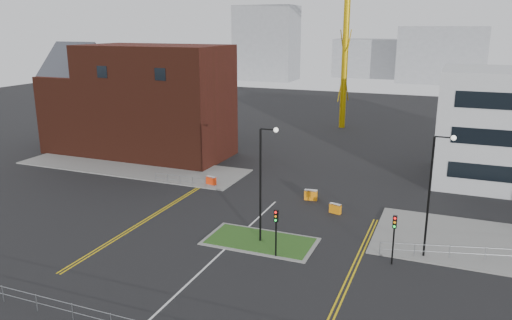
{
  "coord_description": "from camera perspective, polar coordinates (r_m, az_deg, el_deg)",
  "views": [
    {
      "loc": [
        15.09,
        -25.39,
        16.35
      ],
      "look_at": [
        -0.54,
        13.42,
        5.0
      ],
      "focal_mm": 35.0,
      "sensor_mm": 36.0,
      "label": 1
    }
  ],
  "objects": [
    {
      "name": "traffic_light_right",
      "position": [
        36.24,
        15.51,
        -7.76
      ],
      "size": [
        0.28,
        0.33,
        3.65
      ],
      "color": "black",
      "rests_on": "ground"
    },
    {
      "name": "yellow_right_b",
      "position": [
        35.79,
        11.25,
        -12.32
      ],
      "size": [
        0.12,
        20.0,
        0.01
      ],
      "primitive_type": "cube",
      "color": "gold",
      "rests_on": "ground"
    },
    {
      "name": "yellow_left_b",
      "position": [
        45.67,
        -11.23,
        -6.1
      ],
      "size": [
        0.12,
        24.0,
        0.01
      ],
      "primitive_type": "cube",
      "color": "gold",
      "rests_on": "ground"
    },
    {
      "name": "skyline_b",
      "position": [
        155.7,
        20.44,
        11.18
      ],
      "size": [
        24.0,
        12.0,
        16.0
      ],
      "primitive_type": "cube",
      "color": "gray",
      "rests_on": "ground"
    },
    {
      "name": "traffic_light_island",
      "position": [
        36.02,
        2.3,
        -7.33
      ],
      "size": [
        0.28,
        0.33,
        3.65
      ],
      "color": "black",
      "rests_on": "ground"
    },
    {
      "name": "pavement_left",
      "position": [
        61.18,
        -14.04,
        -0.73
      ],
      "size": [
        28.0,
        8.0,
        0.12
      ],
      "primitive_type": "cube",
      "color": "slate",
      "rests_on": "ground"
    },
    {
      "name": "skyline_d",
      "position": [
        167.32,
        14.24,
        11.18
      ],
      "size": [
        30.0,
        12.0,
        12.0
      ],
      "primitive_type": "cube",
      "color": "gray",
      "rests_on": "ground"
    },
    {
      "name": "skyline_a",
      "position": [
        155.57,
        1.22,
        13.21
      ],
      "size": [
        18.0,
        12.0,
        22.0
      ],
      "primitive_type": "cube",
      "color": "gray",
      "rests_on": "ground"
    },
    {
      "name": "grass_island",
      "position": [
        39.4,
        0.49,
        -9.25
      ],
      "size": [
        8.0,
        4.0,
        0.12
      ],
      "primitive_type": "cube",
      "color": "#28511B",
      "rests_on": "ground"
    },
    {
      "name": "barrier_right",
      "position": [
        45.44,
        9.04,
        -5.45
      ],
      "size": [
        1.13,
        0.63,
        0.9
      ],
      "color": "orange",
      "rests_on": "ground"
    },
    {
      "name": "yellow_left_a",
      "position": [
        45.83,
        -11.54,
        -6.04
      ],
      "size": [
        0.12,
        24.0,
        0.01
      ],
      "primitive_type": "cube",
      "color": "gold",
      "rests_on": "ground"
    },
    {
      "name": "island_kerb",
      "position": [
        39.4,
        0.49,
        -9.28
      ],
      "size": [
        8.6,
        4.6,
        0.08
      ],
      "primitive_type": "cube",
      "color": "slate",
      "rests_on": "ground"
    },
    {
      "name": "centre_line",
      "position": [
        35.29,
        -6.27,
        -12.51
      ],
      "size": [
        0.15,
        30.0,
        0.01
      ],
      "primitive_type": "cube",
      "color": "silver",
      "rests_on": "ground"
    },
    {
      "name": "ground",
      "position": [
        33.76,
        -7.91,
        -13.95
      ],
      "size": [
        200.0,
        200.0,
        0.0
      ],
      "primitive_type": "plane",
      "color": "black",
      "rests_on": "ground"
    },
    {
      "name": "barrier_mid",
      "position": [
        48.45,
        6.28,
        -3.94
      ],
      "size": [
        1.27,
        0.56,
        1.04
      ],
      "color": "orange",
      "rests_on": "ground"
    },
    {
      "name": "streetlamp_island",
      "position": [
        37.42,
        0.82,
        -1.82
      ],
      "size": [
        1.46,
        0.36,
        9.18
      ],
      "color": "black",
      "rests_on": "ground"
    },
    {
      "name": "railing_left",
      "position": [
        52.99,
        -8.68,
        -2.13
      ],
      "size": [
        6.05,
        0.05,
        1.1
      ],
      "color": "gray",
      "rests_on": "ground"
    },
    {
      "name": "brick_building",
      "position": [
        66.26,
        -13.49,
        6.52
      ],
      "size": [
        24.2,
        10.07,
        14.24
      ],
      "color": "#431A10",
      "rests_on": "ground"
    },
    {
      "name": "barrier_left",
      "position": [
        52.72,
        -5.15,
        -2.35
      ],
      "size": [
        1.21,
        0.65,
        0.97
      ],
      "color": "#FF3A0E",
      "rests_on": "ground"
    },
    {
      "name": "yellow_right_a",
      "position": [
        35.83,
        10.77,
        -12.25
      ],
      "size": [
        0.12,
        20.0,
        0.01
      ],
      "primitive_type": "cube",
      "color": "gold",
      "rests_on": "ground"
    },
    {
      "name": "streetlamp_right_near",
      "position": [
        37.06,
        19.6,
        -2.9
      ],
      "size": [
        1.46,
        0.36,
        9.18
      ],
      "color": "black",
      "rests_on": "ground"
    }
  ]
}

